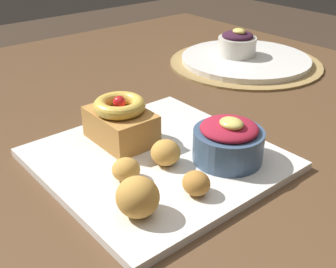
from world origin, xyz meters
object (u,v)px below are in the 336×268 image
object	(u,v)px
fritter_back	(196,183)
fritter_extra	(166,153)
cake_slice	(120,121)
fritter_middle	(126,170)
fritter_front	(138,197)
back_plate	(245,59)
berry_ramekin	(228,141)
back_ramekin	(237,43)
front_plate	(157,159)

from	to	relation	value
fritter_back	fritter_extra	world-z (taller)	fritter_extra
cake_slice	fritter_middle	size ratio (longest dim) A/B	2.84
fritter_back	cake_slice	bearing A→B (deg)	177.61
fritter_extra	cake_slice	bearing A→B (deg)	-174.81
fritter_front	back_plate	xyz separation A→B (m)	(-0.30, 0.53, -0.02)
berry_ramekin	back_plate	size ratio (longest dim) A/B	0.33
fritter_middle	back_ramekin	distance (m)	0.56
fritter_extra	back_plate	bearing A→B (deg)	118.23
front_plate	fritter_middle	bearing A→B (deg)	-72.76
fritter_front	fritter_back	world-z (taller)	fritter_front
berry_ramekin	fritter_middle	xyz separation A→B (m)	(-0.05, -0.14, -0.01)
fritter_middle	back_plate	xyz separation A→B (m)	(-0.23, 0.50, -0.02)
fritter_middle	back_ramekin	bearing A→B (deg)	117.24
cake_slice	fritter_front	distance (m)	0.18
berry_ramekin	fritter_back	xyz separation A→B (m)	(0.03, -0.09, -0.01)
fritter_extra	back_ramekin	world-z (taller)	back_ramekin
back_ramekin	fritter_middle	bearing A→B (deg)	-62.76
cake_slice	fritter_middle	world-z (taller)	cake_slice
fritter_back	back_ramekin	distance (m)	0.56
berry_ramekin	fritter_middle	world-z (taller)	berry_ramekin
berry_ramekin	back_ramekin	size ratio (longest dim) A/B	1.10
berry_ramekin	back_ramekin	xyz separation A→B (m)	(-0.30, 0.36, 0.00)
front_plate	back_ramekin	world-z (taller)	back_ramekin
cake_slice	fritter_front	world-z (taller)	cake_slice
front_plate	fritter_back	size ratio (longest dim) A/B	8.39
berry_ramekin	back_plate	world-z (taller)	berry_ramekin
berry_ramekin	fritter_extra	xyz separation A→B (m)	(-0.05, -0.07, -0.01)
fritter_front	back_ramekin	world-z (taller)	back_ramekin
front_plate	fritter_back	distance (m)	0.11
front_plate	fritter_middle	xyz separation A→B (m)	(0.02, -0.07, 0.02)
berry_ramekin	back_ramekin	world-z (taller)	back_ramekin
front_plate	back_ramekin	bearing A→B (deg)	118.70
fritter_middle	fritter_extra	distance (m)	0.06
fritter_back	fritter_extra	bearing A→B (deg)	168.43
fritter_front	fritter_middle	xyz separation A→B (m)	(-0.07, 0.03, -0.01)
front_plate	fritter_back	xyz separation A→B (m)	(0.10, -0.02, 0.02)
cake_slice	fritter_back	distance (m)	0.17
berry_ramekin	fritter_back	size ratio (longest dim) A/B	2.68
fritter_extra	back_ramekin	distance (m)	0.50
fritter_extra	back_ramekin	xyz separation A→B (m)	(-0.26, 0.43, 0.02)
berry_ramekin	fritter_extra	world-z (taller)	berry_ramekin
fritter_front	fritter_extra	distance (m)	0.11
cake_slice	fritter_middle	xyz separation A→B (m)	(0.09, -0.06, -0.02)
fritter_back	fritter_extra	size ratio (longest dim) A/B	0.89
fritter_front	fritter_extra	bearing A→B (deg)	124.06
cake_slice	back_plate	size ratio (longest dim) A/B	0.35
back_ramekin	front_plate	bearing A→B (deg)	-61.30
front_plate	back_ramekin	xyz separation A→B (m)	(-0.23, 0.43, 0.04)
fritter_middle	back_ramekin	world-z (taller)	back_ramekin
berry_ramekin	fritter_extra	bearing A→B (deg)	-122.14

